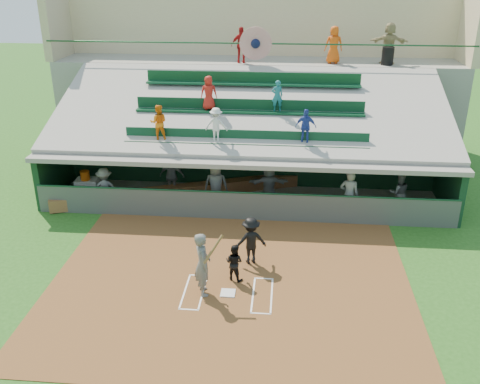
# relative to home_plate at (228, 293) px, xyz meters

# --- Properties ---
(ground) EXTENTS (100.00, 100.00, 0.00)m
(ground) POSITION_rel_home_plate_xyz_m (0.00, 0.00, -0.04)
(ground) COLOR #215217
(ground) RESTS_ON ground
(dirt_slab) EXTENTS (11.00, 9.00, 0.02)m
(dirt_slab) POSITION_rel_home_plate_xyz_m (0.00, 0.50, -0.03)
(dirt_slab) COLOR brown
(dirt_slab) RESTS_ON ground
(home_plate) EXTENTS (0.43, 0.43, 0.03)m
(home_plate) POSITION_rel_home_plate_xyz_m (0.00, 0.00, 0.00)
(home_plate) COLOR silver
(home_plate) RESTS_ON dirt_slab
(batters_box_chalk) EXTENTS (2.65, 1.85, 0.01)m
(batters_box_chalk) POSITION_rel_home_plate_xyz_m (0.00, 0.00, -0.01)
(batters_box_chalk) COLOR white
(batters_box_chalk) RESTS_ON dirt_slab
(dugout_floor) EXTENTS (16.00, 3.50, 0.04)m
(dugout_floor) POSITION_rel_home_plate_xyz_m (0.00, 6.75, -0.02)
(dugout_floor) COLOR gray
(dugout_floor) RESTS_ON ground
(concourse_slab) EXTENTS (20.00, 3.00, 4.60)m
(concourse_slab) POSITION_rel_home_plate_xyz_m (0.00, 13.50, 2.26)
(concourse_slab) COLOR gray
(concourse_slab) RESTS_ON ground
(grandstand) EXTENTS (20.40, 10.40, 7.80)m
(grandstand) POSITION_rel_home_plate_xyz_m (-0.01, 10.51, 2.23)
(grandstand) COLOR #4D524D
(grandstand) RESTS_ON ground
(batter_at_plate) EXTENTS (0.97, 0.84, 1.98)m
(batter_at_plate) POSITION_rel_home_plate_xyz_m (-0.73, -0.02, 0.98)
(batter_at_plate) COLOR #50524E
(batter_at_plate) RESTS_ON dirt_slab
(catcher) EXTENTS (0.70, 0.63, 1.19)m
(catcher) POSITION_rel_home_plate_xyz_m (0.11, 0.80, 0.58)
(catcher) COLOR black
(catcher) RESTS_ON dirt_slab
(home_umpire) EXTENTS (1.16, 0.87, 1.60)m
(home_umpire) POSITION_rel_home_plate_xyz_m (0.54, 1.86, 0.79)
(home_umpire) COLOR black
(home_umpire) RESTS_ON dirt_slab
(dugout_bench) EXTENTS (15.86, 6.40, 0.50)m
(dugout_bench) POSITION_rel_home_plate_xyz_m (0.23, 7.93, 0.26)
(dugout_bench) COLOR brown
(dugout_bench) RESTS_ON dugout_floor
(white_table) EXTENTS (0.95, 0.75, 0.78)m
(white_table) POSITION_rel_home_plate_xyz_m (-6.60, 6.51, 0.40)
(white_table) COLOR white
(white_table) RESTS_ON dugout_floor
(water_cooler) EXTENTS (0.38, 0.38, 0.38)m
(water_cooler) POSITION_rel_home_plate_xyz_m (-6.62, 6.43, 0.98)
(water_cooler) COLOR #DF580D
(water_cooler) RESTS_ON white_table
(dugout_player_a) EXTENTS (1.21, 0.89, 1.67)m
(dugout_player_a) POSITION_rel_home_plate_xyz_m (-5.49, 5.53, 0.84)
(dugout_player_a) COLOR #535551
(dugout_player_a) RESTS_ON dugout_floor
(dugout_player_b) EXTENTS (1.08, 0.52, 1.79)m
(dugout_player_b) POSITION_rel_home_plate_xyz_m (-3.09, 6.91, 0.90)
(dugout_player_b) COLOR #5B5F59
(dugout_player_b) RESTS_ON dugout_floor
(dugout_player_c) EXTENTS (0.96, 0.65, 1.91)m
(dugout_player_c) POSITION_rel_home_plate_xyz_m (-1.13, 5.94, 0.96)
(dugout_player_c) COLOR #50524E
(dugout_player_c) RESTS_ON dugout_floor
(dugout_player_d) EXTENTS (1.65, 0.70, 1.72)m
(dugout_player_d) POSITION_rel_home_plate_xyz_m (0.94, 6.42, 0.87)
(dugout_player_d) COLOR #61645E
(dugout_player_d) RESTS_ON dugout_floor
(dugout_player_e) EXTENTS (0.79, 0.61, 1.94)m
(dugout_player_e) POSITION_rel_home_plate_xyz_m (4.00, 5.39, 0.98)
(dugout_player_e) COLOR #60635E
(dugout_player_e) RESTS_ON dugout_floor
(dugout_player_f) EXTENTS (0.82, 0.66, 1.62)m
(dugout_player_f) POSITION_rel_home_plate_xyz_m (5.99, 6.17, 0.81)
(dugout_player_f) COLOR #535651
(dugout_player_f) RESTS_ON dugout_floor
(trash_bin) EXTENTS (0.55, 0.55, 0.83)m
(trash_bin) POSITION_rel_home_plate_xyz_m (6.16, 12.68, 4.98)
(trash_bin) COLOR black
(trash_bin) RESTS_ON concourse_slab
(concourse_staff_a) EXTENTS (1.02, 0.54, 1.67)m
(concourse_staff_a) POSITION_rel_home_plate_xyz_m (-0.70, 12.61, 5.40)
(concourse_staff_a) COLOR #A01212
(concourse_staff_a) RESTS_ON concourse_slab
(concourse_staff_b) EXTENTS (0.88, 0.61, 1.73)m
(concourse_staff_b) POSITION_rel_home_plate_xyz_m (3.65, 12.88, 5.43)
(concourse_staff_b) COLOR #DB4E0C
(concourse_staff_b) RESTS_ON concourse_slab
(concourse_staff_c) EXTENTS (1.83, 0.84, 1.91)m
(concourse_staff_c) POSITION_rel_home_plate_xyz_m (6.22, 13.06, 5.52)
(concourse_staff_c) COLOR tan
(concourse_staff_c) RESTS_ON concourse_slab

